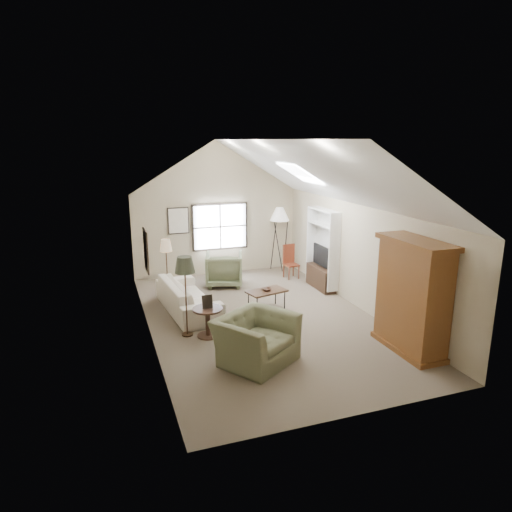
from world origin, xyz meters
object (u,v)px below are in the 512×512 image
object	(u,v)px
sofa	(188,296)
side_chair	(291,262)
armoire	(412,296)
armchair_near	(256,339)
coffee_table	(267,300)
side_table	(208,322)
armchair_far	(224,269)

from	to	relation	value
sofa	side_chair	xyz separation A→B (m)	(3.40, 1.64, 0.14)
armoire	armchair_near	world-z (taller)	armoire
coffee_table	side_chair	world-z (taller)	side_chair
sofa	side_chair	size ratio (longest dim) A/B	2.49
armoire	coffee_table	xyz separation A→B (m)	(-1.86, 2.95, -0.86)
sofa	armchair_near	bearing A→B (deg)	-172.85
armoire	sofa	size ratio (longest dim) A/B	0.88
sofa	armchair_near	world-z (taller)	armchair_near
armoire	side_table	distance (m)	4.11
armoire	coffee_table	size ratio (longest dim) A/B	2.35
armchair_far	side_table	world-z (taller)	armchair_far
armoire	armchair_near	distance (m)	3.10
armoire	coffee_table	world-z (taller)	armoire
armchair_far	armoire	bearing A→B (deg)	130.97
sofa	coffee_table	bearing A→B (deg)	-112.44
sofa	armchair_near	xyz separation A→B (m)	(0.68, -2.98, 0.07)
armchair_far	side_table	bearing A→B (deg)	85.58
sofa	armchair_far	bearing A→B (deg)	-45.22
armchair_near	side_table	bearing A→B (deg)	79.05
coffee_table	side_table	distance (m)	2.01
coffee_table	side_table	world-z (taller)	side_table
armchair_near	side_chair	size ratio (longest dim) A/B	1.35
armchair_near	armchair_far	world-z (taller)	armchair_far
armoire	side_chair	xyz separation A→B (m)	(-0.25, 5.13, -0.60)
sofa	side_chair	bearing A→B (deg)	-69.96
sofa	side_table	xyz separation A→B (m)	(0.10, -1.60, -0.05)
armchair_near	coffee_table	xyz separation A→B (m)	(1.13, 2.44, -0.20)
armchair_far	coffee_table	size ratio (longest dim) A/B	1.09
side_chair	coffee_table	bearing A→B (deg)	-131.88
armoire	coffee_table	distance (m)	3.59
sofa	armoire	bearing A→B (deg)	-139.34
armchair_near	side_table	distance (m)	1.50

